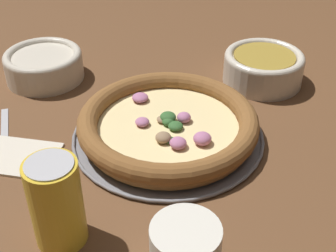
{
  "coord_description": "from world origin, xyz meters",
  "views": [
    {
      "loc": [
        -0.43,
        0.46,
        0.47
      ],
      "look_at": [
        0.0,
        0.0,
        0.02
      ],
      "focal_mm": 50.0,
      "sensor_mm": 36.0,
      "label": 1
    }
  ],
  "objects_px": {
    "pizza_tray": "(168,135)",
    "beverage_can": "(56,203)",
    "fork": "(4,141)",
    "bowl_near": "(263,66)",
    "napkin": "(7,155)",
    "pizza": "(168,124)",
    "bowl_far": "(44,64)"
  },
  "relations": [
    {
      "from": "pizza_tray",
      "to": "beverage_can",
      "type": "distance_m",
      "value": 0.26
    },
    {
      "from": "pizza_tray",
      "to": "fork",
      "type": "relative_size",
      "value": 1.98
    },
    {
      "from": "pizza_tray",
      "to": "bowl_near",
      "type": "bearing_deg",
      "value": -91.95
    },
    {
      "from": "napkin",
      "to": "beverage_can",
      "type": "height_order",
      "value": "beverage_can"
    },
    {
      "from": "bowl_near",
      "to": "napkin",
      "type": "distance_m",
      "value": 0.5
    },
    {
      "from": "pizza_tray",
      "to": "napkin",
      "type": "distance_m",
      "value": 0.26
    },
    {
      "from": "fork",
      "to": "beverage_can",
      "type": "height_order",
      "value": "beverage_can"
    },
    {
      "from": "bowl_near",
      "to": "fork",
      "type": "distance_m",
      "value": 0.5
    },
    {
      "from": "pizza",
      "to": "bowl_near",
      "type": "bearing_deg",
      "value": -91.9
    },
    {
      "from": "bowl_near",
      "to": "bowl_far",
      "type": "height_order",
      "value": "bowl_near"
    },
    {
      "from": "bowl_near",
      "to": "fork",
      "type": "bearing_deg",
      "value": 66.66
    },
    {
      "from": "pizza",
      "to": "napkin",
      "type": "xyz_separation_m",
      "value": [
        0.15,
        0.21,
        -0.02
      ]
    },
    {
      "from": "pizza",
      "to": "fork",
      "type": "xyz_separation_m",
      "value": [
        0.19,
        0.19,
        -0.03
      ]
    },
    {
      "from": "fork",
      "to": "beverage_can",
      "type": "bearing_deg",
      "value": 17.69
    },
    {
      "from": "pizza",
      "to": "fork",
      "type": "height_order",
      "value": "pizza"
    },
    {
      "from": "bowl_near",
      "to": "pizza_tray",
      "type": "bearing_deg",
      "value": 88.05
    },
    {
      "from": "bowl_far",
      "to": "napkin",
      "type": "relative_size",
      "value": 0.85
    },
    {
      "from": "pizza_tray",
      "to": "pizza",
      "type": "xyz_separation_m",
      "value": [
        -0.0,
        0.0,
        0.02
      ]
    },
    {
      "from": "fork",
      "to": "beverage_can",
      "type": "relative_size",
      "value": 1.3
    },
    {
      "from": "pizza",
      "to": "bowl_far",
      "type": "relative_size",
      "value": 1.94
    },
    {
      "from": "fork",
      "to": "napkin",
      "type": "bearing_deg",
      "value": 7.32
    },
    {
      "from": "bowl_near",
      "to": "napkin",
      "type": "height_order",
      "value": "bowl_near"
    },
    {
      "from": "pizza_tray",
      "to": "bowl_far",
      "type": "bearing_deg",
      "value": 3.98
    },
    {
      "from": "napkin",
      "to": "bowl_far",
      "type": "bearing_deg",
      "value": -48.61
    },
    {
      "from": "napkin",
      "to": "pizza_tray",
      "type": "bearing_deg",
      "value": -125.7
    },
    {
      "from": "bowl_far",
      "to": "fork",
      "type": "distance_m",
      "value": 0.22
    },
    {
      "from": "napkin",
      "to": "fork",
      "type": "height_order",
      "value": "napkin"
    },
    {
      "from": "pizza",
      "to": "napkin",
      "type": "bearing_deg",
      "value": 54.25
    },
    {
      "from": "pizza_tray",
      "to": "beverage_can",
      "type": "xyz_separation_m",
      "value": [
        -0.05,
        0.25,
        0.06
      ]
    },
    {
      "from": "bowl_far",
      "to": "pizza",
      "type": "bearing_deg",
      "value": -176.03
    },
    {
      "from": "pizza_tray",
      "to": "bowl_near",
      "type": "distance_m",
      "value": 0.27
    },
    {
      "from": "napkin",
      "to": "fork",
      "type": "xyz_separation_m",
      "value": [
        0.04,
        -0.02,
        -0.0
      ]
    }
  ]
}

